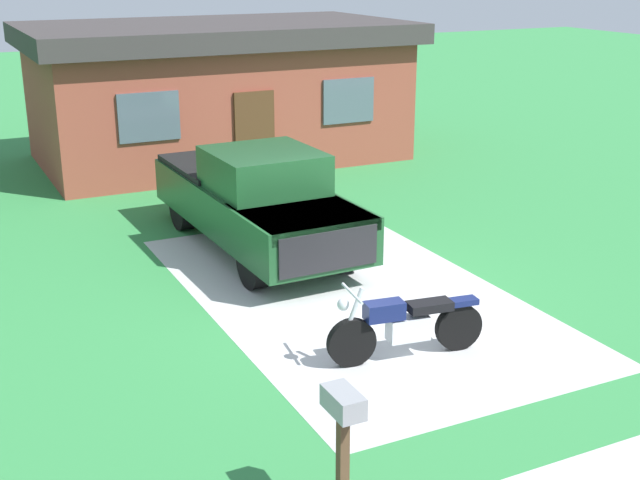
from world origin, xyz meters
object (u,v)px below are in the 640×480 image
pickup_truck (254,197)px  mailbox (343,418)px  neighbor_house (218,90)px  motorcycle (405,325)px

pickup_truck → mailbox: bearing=-105.9°
mailbox → neighbor_house: 15.39m
mailbox → neighbor_house: bearing=74.6°
pickup_truck → neighbor_house: neighbor_house is taller
pickup_truck → neighbor_house: size_ratio=0.59×
mailbox → neighbor_house: size_ratio=0.13×
mailbox → motorcycle: bearing=48.1°
motorcycle → neighbor_house: neighbor_house is taller
motorcycle → mailbox: mailbox is taller
pickup_truck → mailbox: pickup_truck is taller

